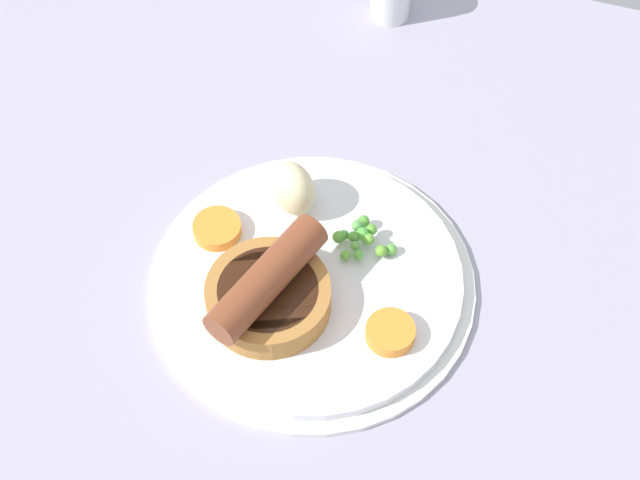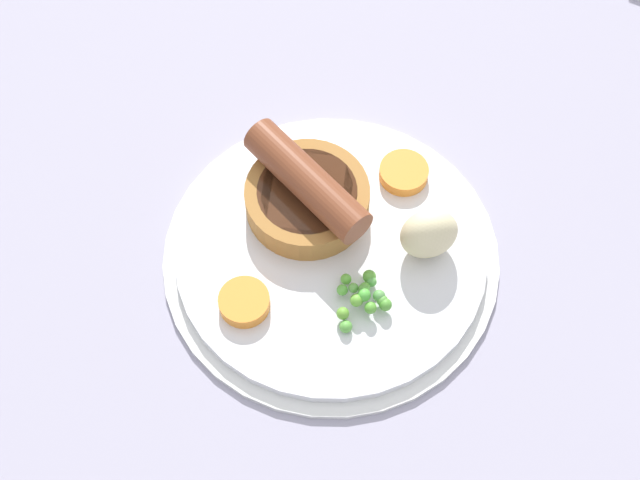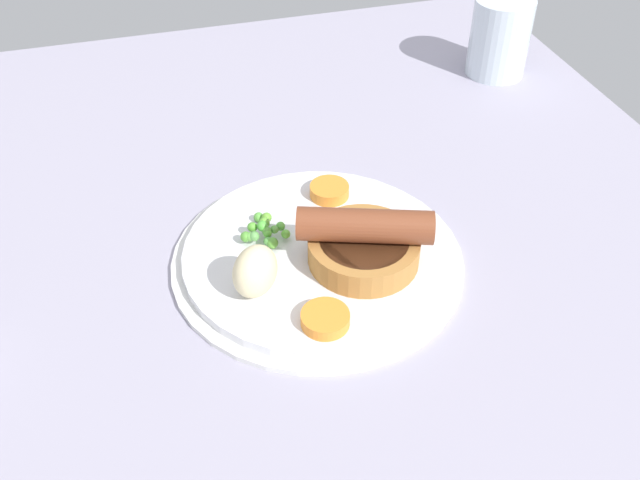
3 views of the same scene
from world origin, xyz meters
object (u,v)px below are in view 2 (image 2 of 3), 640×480
Objects in this scene: dinner_plate at (331,254)px; pea_pile at (363,297)px; carrot_slice_0 at (244,302)px; sausage_pudding at (307,193)px; potato_chunk_0 at (429,234)px; carrot_slice_2 at (404,173)px.

dinner_plate is 5.29cm from pea_pile.
carrot_slice_0 is (7.15, -3.22, 1.40)cm from dinner_plate.
sausage_pudding is at bearing -124.64° from dinner_plate.
carrot_slice_0 is at bearing 110.25° from sausage_pudding.
carrot_slice_0 is at bearing -41.37° from potato_chunk_0.
dinner_plate is 2.22× the size of sausage_pudding.
potato_chunk_0 reaches higher than carrot_slice_0.
carrot_slice_2 is at bearing 162.10° from carrot_slice_0.
sausage_pudding is 2.58× the size of potato_chunk_0.
potato_chunk_0 is at bearing 41.44° from carrot_slice_2.
carrot_slice_0 is 16.40cm from carrot_slice_2.
pea_pile is at bearing 120.76° from carrot_slice_0.
sausage_pudding is at bearing -124.27° from pea_pile.
dinner_plate is 7.97cm from carrot_slice_0.
pea_pile is (5.12, 7.51, -1.03)cm from sausage_pudding.
pea_pile is at bearing 56.03° from dinner_plate.
sausage_pudding is 9.14cm from pea_pile.
carrot_slice_0 reaches higher than carrot_slice_2.
pea_pile reaches higher than carrot_slice_2.
dinner_plate is 7.74cm from potato_chunk_0.
sausage_pudding is 8.16cm from carrot_slice_2.
carrot_slice_2 is at bearing -168.39° from pea_pile.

